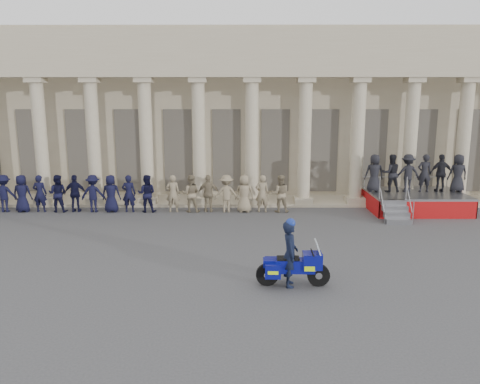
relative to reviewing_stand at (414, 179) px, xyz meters
name	(u,v)px	position (x,y,z in m)	size (l,w,h in m)	color
ground	(218,258)	(-9.02, -6.95, -1.52)	(90.00, 90.00, 0.00)	#3E3E40
building	(229,111)	(-9.02, 7.79, 3.01)	(40.00, 12.50, 9.00)	tan
officer_rank	(92,193)	(-15.28, -0.33, -0.63)	(18.29, 0.67, 1.78)	black
reviewing_stand	(414,179)	(0.00, 0.00, 0.00)	(4.89, 4.19, 2.70)	gray
motorcycle	(294,266)	(-6.72, -9.26, -0.93)	(2.12, 0.87, 1.36)	black
rider	(290,253)	(-6.83, -9.26, -0.53)	(0.48, 0.71, 2.00)	black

